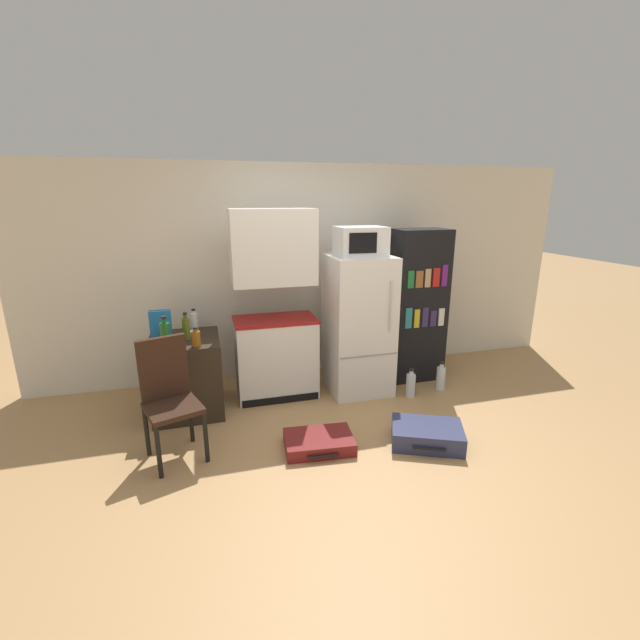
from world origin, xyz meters
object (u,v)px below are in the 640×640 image
Objects in this scene: microwave at (360,241)px; suitcase_small_flat at (427,435)px; kitchen_hutch at (275,312)px; refrigerator at (358,325)px; chair at (168,390)px; water_bottle_middle at (411,384)px; bookshelf at (417,306)px; suitcase_large_flat at (319,442)px; bottle_milk_white at (194,321)px; bowl at (192,333)px; water_bottle_front at (441,378)px; cereal_box at (161,326)px; bottle_green_tall at (165,334)px; bottle_amber_beer at (196,338)px; side_table at (187,375)px; bottle_olive_oil at (186,328)px.

suitcase_small_flat is at bearing -81.07° from microwave.
refrigerator is (0.88, -0.09, -0.18)m from kitchen_hutch.
kitchen_hutch is at bearing 21.59° from chair.
water_bottle_middle is (1.37, -0.43, -0.78)m from kitchen_hutch.
water_bottle_middle is at bearing -35.20° from microwave.
bookshelf is 0.91m from water_bottle_middle.
bottle_milk_white is at bearing 132.10° from suitcase_large_flat.
refrigerator is 1.72m from bowl.
microwave is 2.29× the size of bottle_milk_white.
kitchen_hutch reaches higher than water_bottle_middle.
suitcase_small_flat is 2.18× the size of water_bottle_front.
cereal_box reaches higher than bottle_milk_white.
bottle_green_tall is (-2.69, -0.37, 0.01)m from bookshelf.
suitcase_small_flat is at bearing -30.82° from chair.
suitcase_large_flat is (0.95, -0.74, -0.77)m from bottle_amber_beer.
chair reaches higher than water_bottle_middle.
chair is at bearing -169.57° from water_bottle_front.
side_table is at bearing 10.58° from cereal_box.
bowl is at bearing 170.20° from suitcase_small_flat.
refrigerator is 1.44m from suitcase_large_flat.
chair is at bearing 173.20° from suitcase_large_flat.
microwave is 2.67× the size of bottle_amber_beer.
bottle_milk_white is at bearing 70.20° from side_table.
water_bottle_front is (2.86, -0.21, -0.76)m from cereal_box.
bottle_green_tall is (-0.14, -0.21, 0.49)m from side_table.
water_bottle_middle is at bearing -6.47° from cereal_box.
bottle_green_tall is at bearing -116.47° from bottle_milk_white.
kitchen_hutch is (0.90, 0.12, 0.54)m from side_table.
bottle_olive_oil is at bearing 172.72° from water_bottle_middle.
microwave is at bearing -169.89° from bookshelf.
bookshelf reaches higher than bottle_green_tall.
chair is (-0.23, -0.48, -0.26)m from bottle_amber_beer.
suitcase_small_flat is at bearing -31.07° from side_table.
bottle_green_tall is (-1.93, -0.24, 0.13)m from refrigerator.
side_table is at bearing 113.53° from bottle_amber_beer.
suitcase_small_flat is at bearing -81.10° from refrigerator.
bottle_amber_beer is at bearing 45.32° from chair.
bottle_milk_white is 0.32m from bottle_olive_oil.
water_bottle_front is at bearing -0.76° from bottle_green_tall.
bottle_green_tall is 1.55× the size of bottle_amber_beer.
water_bottle_front is 1.03× the size of water_bottle_middle.
chair is at bearing -157.55° from refrigerator.
bottle_amber_beer is 0.19× the size of chair.
refrigerator is at bearing 73.18° from microwave.
kitchen_hutch reaches higher than bottle_olive_oil.
bookshelf is 2.45m from bottle_milk_white.
bowl is 2.32m from water_bottle_middle.
bottle_olive_oil is (-0.09, 0.25, 0.03)m from bottle_amber_beer.
water_bottle_front is (0.69, 0.95, 0.05)m from suitcase_small_flat.
chair is (0.03, -0.55, -0.30)m from bottle_green_tall.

